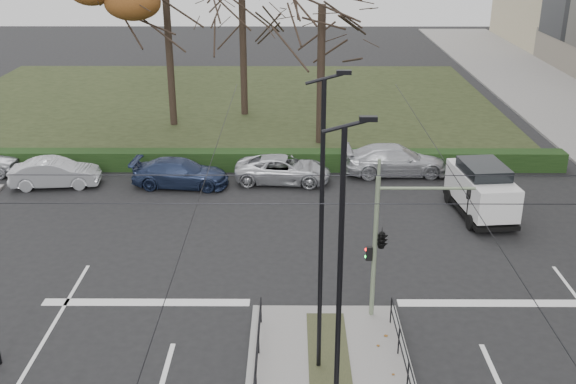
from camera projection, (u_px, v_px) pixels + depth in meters
name	position (u px, v px, depth m)	size (l,w,h in m)	color
park	(222.00, 104.00, 47.40)	(38.00, 26.00, 0.10)	black
hedge	(197.00, 160.00, 34.80)	(38.00, 1.00, 1.00)	black
catenary	(332.00, 266.00, 17.94)	(20.00, 34.00, 6.00)	black
traffic_light	(384.00, 237.00, 20.79)	(3.23, 1.86, 4.76)	slate
streetlamp_median_near	(340.00, 298.00, 14.62)	(0.69, 0.14, 8.30)	black
streetlamp_median_far	(322.00, 229.00, 17.67)	(0.71, 0.15, 8.52)	black
parked_car_second	(55.00, 173.00, 32.47)	(1.46, 4.19, 1.38)	#B7B9BF
parked_car_third	(180.00, 173.00, 32.53)	(1.89, 4.64, 1.35)	#212D4E
parked_car_fourth	(283.00, 169.00, 33.06)	(2.16, 4.69, 1.30)	#B7B9BF
white_van	(482.00, 189.00, 29.08)	(2.39, 4.59, 2.38)	silver
bare_tree_near	(322.00, 15.00, 36.28)	(6.29, 6.29, 10.29)	black
parked_car_fifth	(395.00, 160.00, 34.05)	(2.12, 5.20, 1.51)	#B7B9BF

